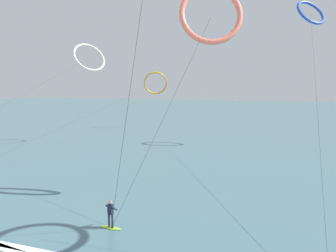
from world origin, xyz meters
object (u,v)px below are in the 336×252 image
(kite_coral, at_px, (211,14))
(surfer_lime, at_px, (111,216))
(kite_ivory, at_px, (89,57))
(kite_cobalt, at_px, (311,13))
(kite_amber, at_px, (155,83))

(kite_coral, bearing_deg, surfer_lime, -141.17)
(kite_ivory, height_order, kite_cobalt, kite_cobalt)
(surfer_lime, distance_m, kite_cobalt, 39.53)
(kite_cobalt, distance_m, kite_coral, 27.22)
(kite_amber, relative_size, kite_cobalt, 1.26)
(surfer_lime, bearing_deg, kite_ivory, 140.65)
(kite_amber, bearing_deg, kite_cobalt, 132.66)
(surfer_lime, xyz_separation_m, kite_cobalt, (11.65, 33.31, 17.81))
(kite_amber, distance_m, kite_coral, 42.33)
(surfer_lime, relative_size, kite_ivory, 0.05)
(kite_cobalt, xyz_separation_m, kite_coral, (-7.69, -25.62, -5.03))
(surfer_lime, relative_size, kite_amber, 0.03)
(kite_cobalt, bearing_deg, kite_amber, 115.06)
(kite_amber, bearing_deg, kite_coral, 93.39)
(surfer_lime, xyz_separation_m, kite_amber, (-16.64, 44.42, 8.52))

